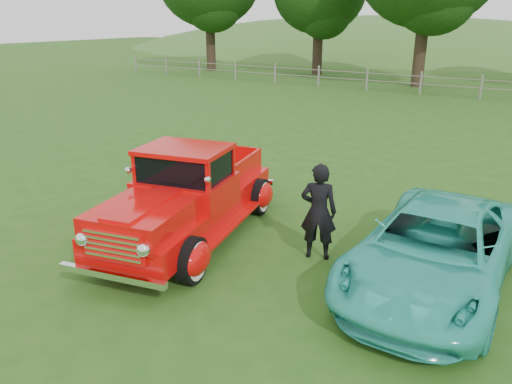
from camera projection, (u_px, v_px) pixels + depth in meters
The scene contains 6 objects.
ground at pixel (228, 289), 7.71m from camera, with size 140.00×140.00×0.00m, color #255115.
distant_hills at pixel (493, 92), 58.66m from camera, with size 116.00×60.00×18.00m.
fence_line at pixel (481, 87), 25.04m from camera, with size 48.00×0.12×1.20m.
red_pickup at pixel (188, 197), 9.26m from camera, with size 2.97×5.24×1.78m.
teal_sedan at pixel (435, 250), 7.57m from camera, with size 2.09×4.54×1.26m, color #2EB8A5.
man at pixel (319, 212), 8.45m from camera, with size 0.62×0.41×1.70m, color black.
Camera 1 is at (3.98, -5.49, 3.99)m, focal length 35.00 mm.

